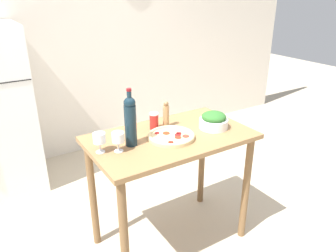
{
  "coord_description": "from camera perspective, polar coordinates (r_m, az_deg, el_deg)",
  "views": [
    {
      "loc": [
        -1.14,
        -1.78,
        1.9
      ],
      "look_at": [
        0.0,
        0.03,
        0.99
      ],
      "focal_mm": 35.0,
      "sensor_mm": 36.0,
      "label": 1
    }
  ],
  "objects": [
    {
      "name": "salad_bowl",
      "position": [
        2.45,
        7.95,
        0.96
      ],
      "size": [
        0.21,
        0.21,
        0.13
      ],
      "color": "white",
      "rests_on": "prep_counter"
    },
    {
      "name": "salt_canister",
      "position": [
        2.41,
        -2.46,
        0.88
      ],
      "size": [
        0.07,
        0.07,
        0.13
      ],
      "color": "#B2231E",
      "rests_on": "prep_counter"
    },
    {
      "name": "pepper_mill",
      "position": [
        2.43,
        -0.36,
        2.02
      ],
      "size": [
        0.05,
        0.05,
        0.2
      ],
      "color": "#AD7F51",
      "rests_on": "prep_counter"
    },
    {
      "name": "wine_glass_near",
      "position": [
        2.09,
        -8.69,
        -2.11
      ],
      "size": [
        0.08,
        0.08,
        0.13
      ],
      "color": "silver",
      "rests_on": "prep_counter"
    },
    {
      "name": "prep_counter",
      "position": [
        2.39,
        0.43,
        -4.96
      ],
      "size": [
        1.16,
        0.68,
        0.93
      ],
      "color": "olive",
      "rests_on": "ground_plane"
    },
    {
      "name": "wall_back",
      "position": [
        3.96,
        -15.43,
        13.6
      ],
      "size": [
        6.4,
        0.09,
        2.6
      ],
      "color": "silver",
      "rests_on": "ground_plane"
    },
    {
      "name": "homemade_pizza",
      "position": [
        2.27,
        0.58,
        -1.76
      ],
      "size": [
        0.33,
        0.33,
        0.03
      ],
      "color": "#DBC189",
      "rests_on": "prep_counter"
    },
    {
      "name": "ground_plane",
      "position": [
        2.84,
        0.39,
        -18.9
      ],
      "size": [
        14.0,
        14.0,
        0.0
      ],
      "primitive_type": "plane",
      "color": "#BCAD93"
    },
    {
      "name": "wine_glass_far",
      "position": [
        2.1,
        -11.88,
        -2.2
      ],
      "size": [
        0.08,
        0.08,
        0.13
      ],
      "color": "silver",
      "rests_on": "prep_counter"
    },
    {
      "name": "wine_bottle",
      "position": [
        2.13,
        -6.58,
        1.04
      ],
      "size": [
        0.08,
        0.08,
        0.39
      ],
      "color": "#142833",
      "rests_on": "prep_counter"
    }
  ]
}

